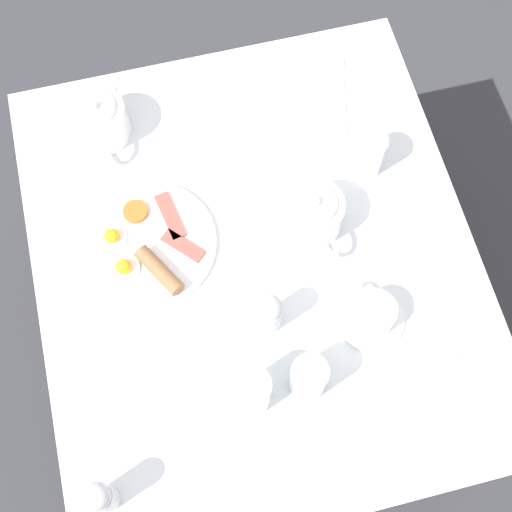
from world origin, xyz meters
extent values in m
plane|color=#333338|center=(0.00, 0.00, 0.00)|extent=(8.00, 8.00, 0.00)
cube|color=silver|center=(0.00, 0.00, 0.69)|extent=(0.88, 1.03, 0.03)
cylinder|color=brown|center=(0.39, -0.46, 0.34)|extent=(0.04, 0.04, 0.68)
cylinder|color=brown|center=(-0.39, 0.46, 0.34)|extent=(0.04, 0.04, 0.68)
cylinder|color=brown|center=(0.39, 0.46, 0.34)|extent=(0.04, 0.04, 0.68)
cylinder|color=white|center=(-0.20, 0.08, 0.71)|extent=(0.28, 0.28, 0.01)
cylinder|color=white|center=(-0.27, 0.11, 0.72)|extent=(0.06, 0.06, 0.00)
sphere|color=yellow|center=(-0.27, 0.11, 0.73)|extent=(0.03, 0.03, 0.03)
cylinder|color=white|center=(-0.26, 0.04, 0.72)|extent=(0.06, 0.06, 0.00)
sphere|color=yellow|center=(-0.26, 0.04, 0.73)|extent=(0.03, 0.03, 0.03)
cylinder|color=brown|center=(-0.19, 0.01, 0.74)|extent=(0.08, 0.11, 0.03)
cube|color=#B74C42|center=(-0.14, 0.06, 0.72)|extent=(0.08, 0.09, 0.01)
cube|color=#B74C42|center=(-0.15, 0.13, 0.72)|extent=(0.05, 0.11, 0.01)
cylinder|color=#D16023|center=(-0.22, 0.15, 0.72)|extent=(0.05, 0.05, 0.01)
cylinder|color=white|center=(-0.25, 0.37, 0.75)|extent=(0.12, 0.12, 0.09)
cylinder|color=white|center=(-0.25, 0.37, 0.80)|extent=(0.09, 0.09, 0.01)
sphere|color=white|center=(-0.25, 0.37, 0.81)|extent=(0.02, 0.02, 0.02)
cone|color=white|center=(-0.25, 0.44, 0.76)|extent=(0.02, 0.05, 0.04)
torus|color=white|center=(-0.25, 0.30, 0.75)|extent=(0.01, 0.07, 0.07)
cylinder|color=white|center=(0.13, 0.05, 0.75)|extent=(0.12, 0.12, 0.09)
cylinder|color=white|center=(0.13, 0.05, 0.80)|extent=(0.09, 0.09, 0.01)
sphere|color=white|center=(0.13, 0.05, 0.81)|extent=(0.02, 0.02, 0.02)
cone|color=white|center=(0.11, 0.12, 0.76)|extent=(0.03, 0.06, 0.04)
torus|color=white|center=(0.14, -0.01, 0.75)|extent=(0.03, 0.07, 0.07)
cylinder|color=white|center=(0.19, -0.17, 0.71)|extent=(0.13, 0.13, 0.01)
cylinder|color=white|center=(0.19, -0.17, 0.74)|extent=(0.08, 0.08, 0.06)
cylinder|color=tan|center=(0.19, -0.17, 0.74)|extent=(0.07, 0.07, 0.05)
torus|color=white|center=(0.17, -0.13, 0.74)|extent=(0.02, 0.05, 0.04)
cylinder|color=white|center=(0.27, 0.15, 0.76)|extent=(0.07, 0.07, 0.11)
cylinder|color=white|center=(0.03, -0.27, 0.76)|extent=(0.07, 0.07, 0.11)
cylinder|color=white|center=(-0.07, -0.27, 0.77)|extent=(0.07, 0.07, 0.13)
cylinder|color=#BCBCC1|center=(-0.36, -0.38, 0.75)|extent=(0.05, 0.05, 0.08)
sphere|color=#BCBCC1|center=(-0.36, -0.38, 0.80)|extent=(0.05, 0.05, 0.05)
cylinder|color=#BCBCC1|center=(-0.01, -0.13, 0.75)|extent=(0.05, 0.05, 0.08)
sphere|color=#BCBCC1|center=(-0.01, -0.13, 0.80)|extent=(0.05, 0.05, 0.05)
cube|color=silver|center=(0.32, -0.30, 0.71)|extent=(0.07, 0.18, 0.00)
cube|color=silver|center=(0.28, 0.33, 0.71)|extent=(0.07, 0.22, 0.00)
camera|label=1|loc=(-0.12, -0.51, 2.04)|focal=50.00mm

